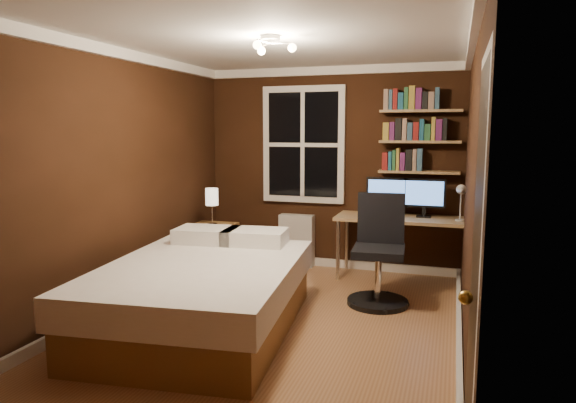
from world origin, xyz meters
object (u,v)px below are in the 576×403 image
(office_chair, at_px, (379,261))
(bedside_lamp, at_px, (212,207))
(nightstand, at_px, (213,250))
(monitor_right, at_px, (424,198))
(radiator, at_px, (297,240))
(desk, at_px, (404,222))
(monitor_left, at_px, (386,197))
(bed, at_px, (203,294))
(desk_lamp, at_px, (461,202))

(office_chair, bearing_deg, bedside_lamp, 166.06)
(bedside_lamp, height_order, office_chair, office_chair)
(nightstand, height_order, monitor_right, monitor_right)
(radiator, height_order, desk, desk)
(bedside_lamp, distance_m, monitor_left, 2.06)
(monitor_left, xyz_separation_m, monitor_right, (0.43, 0.00, 0.00))
(nightstand, relative_size, desk, 0.40)
(monitor_left, relative_size, monitor_right, 1.00)
(bed, relative_size, monitor_left, 4.95)
(nightstand, bearing_deg, desk_lamp, 5.47)
(monitor_right, height_order, desk_lamp, monitor_right)
(nightstand, height_order, bedside_lamp, bedside_lamp)
(bed, xyz_separation_m, radiator, (0.16, 2.27, 0.01))
(office_chair, bearing_deg, monitor_left, 89.78)
(monitor_right, bearing_deg, monitor_left, 180.00)
(desk_lamp, bearing_deg, office_chair, -134.58)
(radiator, bearing_deg, desk_lamp, -9.77)
(bed, height_order, desk_lamp, desk_lamp)
(desk_lamp, height_order, office_chair, desk_lamp)
(monitor_left, height_order, monitor_right, same)
(bed, bearing_deg, desk_lamp, 35.97)
(bed, xyz_separation_m, desk, (1.51, 2.08, 0.36))
(bedside_lamp, distance_m, desk, 2.24)
(radiator, relative_size, desk_lamp, 1.51)
(nightstand, bearing_deg, bed, -69.68)
(nightstand, height_order, radiator, radiator)
(bed, height_order, office_chair, office_chair)
(bed, height_order, bedside_lamp, bedside_lamp)
(radiator, bearing_deg, desk, -8.13)
(bed, distance_m, monitor_right, 2.84)
(desk, bearing_deg, radiator, 171.87)
(desk, height_order, monitor_right, monitor_right)
(monitor_right, relative_size, office_chair, 0.43)
(radiator, height_order, desk_lamp, desk_lamp)
(desk, height_order, desk_lamp, desk_lamp)
(bed, height_order, monitor_right, monitor_right)
(bed, distance_m, desk_lamp, 2.94)
(desk, bearing_deg, office_chair, -99.29)
(radiator, distance_m, monitor_right, 1.69)
(radiator, bearing_deg, nightstand, -137.06)
(bedside_lamp, xyz_separation_m, monitor_right, (2.38, 0.64, 0.12))
(monitor_right, bearing_deg, nightstand, -164.94)
(nightstand, bearing_deg, desk, 11.48)
(monitor_right, bearing_deg, office_chair, -110.15)
(bedside_lamp, relative_size, monitor_left, 0.92)
(bed, xyz_separation_m, monitor_left, (1.29, 2.16, 0.64))
(radiator, relative_size, desk, 0.43)
(bed, height_order, radiator, bed)
(monitor_left, bearing_deg, desk_lamp, -15.07)
(nightstand, distance_m, desk, 2.27)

